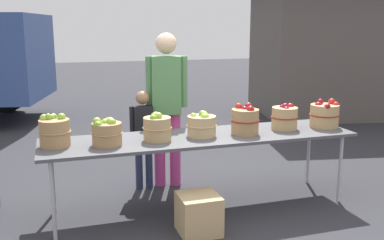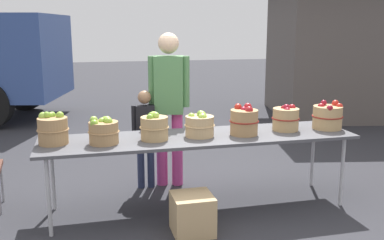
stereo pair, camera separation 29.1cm
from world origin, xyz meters
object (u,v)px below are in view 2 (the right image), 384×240
at_px(apple_basket_red_2, 328,116).
at_px(child_customer, 145,131).
at_px(apple_basket_green_2, 154,127).
at_px(vendor_adult, 169,98).
at_px(apple_basket_red_0, 244,121).
at_px(apple_basket_green_1, 104,131).
at_px(produce_crate, 192,214).
at_px(apple_basket_green_0, 53,129).
at_px(apple_basket_green_3, 200,125).
at_px(apple_basket_red_1, 286,118).
at_px(market_table, 199,139).

distance_m(apple_basket_red_2, child_customer, 1.99).
bearing_deg(apple_basket_green_2, vendor_adult, 69.07).
bearing_deg(apple_basket_red_2, child_customer, 158.82).
xyz_separation_m(apple_basket_green_2, apple_basket_red_0, (0.90, -0.01, 0.01)).
bearing_deg(apple_basket_green_2, apple_basket_red_2, 0.83).
bearing_deg(apple_basket_green_1, produce_crate, -32.87).
height_order(apple_basket_green_2, apple_basket_red_0, apple_basket_red_0).
xyz_separation_m(apple_basket_green_0, apple_basket_red_0, (1.83, -0.08, 0.00)).
height_order(vendor_adult, child_customer, vendor_adult).
relative_size(apple_basket_green_2, vendor_adult, 0.16).
bearing_deg(apple_basket_green_1, apple_basket_green_3, 3.38).
bearing_deg(apple_basket_green_1, apple_basket_red_2, 1.45).
xyz_separation_m(apple_basket_green_3, apple_basket_red_1, (0.93, 0.04, 0.01)).
relative_size(apple_basket_green_3, apple_basket_red_1, 1.04).
bearing_deg(apple_basket_red_2, apple_basket_green_1, -178.55).
xyz_separation_m(market_table, apple_basket_green_2, (-0.45, -0.04, 0.16)).
bearing_deg(apple_basket_green_0, apple_basket_green_1, -13.06).
bearing_deg(apple_basket_green_3, apple_basket_red_0, -4.47).
height_order(apple_basket_green_1, apple_basket_red_1, apple_basket_red_1).
distance_m(apple_basket_red_0, vendor_adult, 1.00).
height_order(apple_basket_green_0, child_customer, child_customer).
bearing_deg(apple_basket_green_3, child_customer, 121.86).
distance_m(apple_basket_green_3, apple_basket_red_0, 0.45).
bearing_deg(market_table, vendor_adult, 102.28).
bearing_deg(produce_crate, vendor_adult, 87.96).
bearing_deg(child_customer, apple_basket_red_2, 160.57).
bearing_deg(apple_basket_green_3, apple_basket_red_2, 0.17).
distance_m(apple_basket_red_1, produce_crate, 1.45).
xyz_separation_m(market_table, apple_basket_red_2, (1.40, -0.01, 0.16)).
bearing_deg(child_customer, apple_basket_red_0, 141.61).
relative_size(apple_basket_red_2, vendor_adult, 0.18).
bearing_deg(apple_basket_red_1, apple_basket_green_1, -177.04).
relative_size(apple_basket_green_0, apple_basket_red_2, 0.93).
distance_m(market_table, produce_crate, 0.79).
distance_m(apple_basket_green_0, apple_basket_red_1, 2.32).
bearing_deg(apple_basket_red_0, vendor_adult, 127.93).
distance_m(apple_basket_green_1, produce_crate, 1.11).
relative_size(apple_basket_green_0, vendor_adult, 0.17).
distance_m(apple_basket_green_3, apple_basket_red_1, 0.94).
distance_m(child_customer, produce_crate, 1.35).
bearing_deg(produce_crate, child_customer, 100.84).
bearing_deg(apple_basket_red_0, apple_basket_green_0, 177.35).
height_order(apple_basket_green_1, produce_crate, apple_basket_green_1).
relative_size(market_table, apple_basket_red_2, 9.60).
bearing_deg(apple_basket_red_2, apple_basket_red_0, -177.65).
bearing_deg(apple_basket_red_0, apple_basket_green_2, 179.24).
height_order(apple_basket_green_2, vendor_adult, vendor_adult).
relative_size(apple_basket_red_0, apple_basket_red_1, 1.08).
relative_size(apple_basket_green_3, apple_basket_red_0, 0.96).
distance_m(apple_basket_green_3, child_customer, 0.87).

